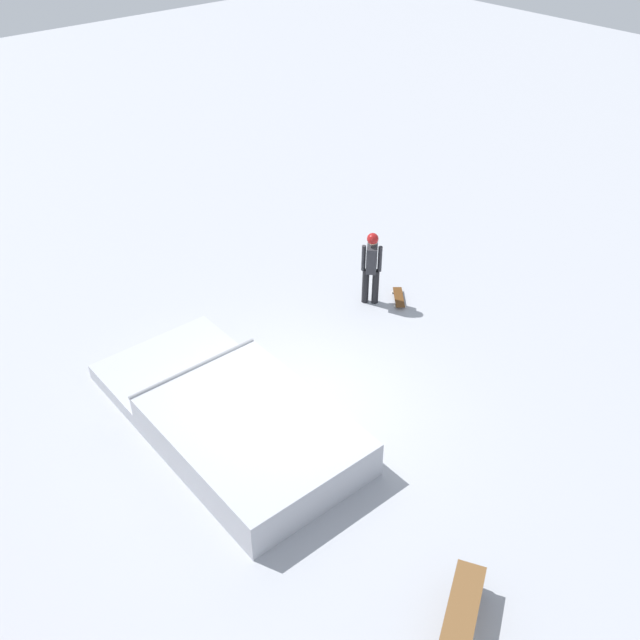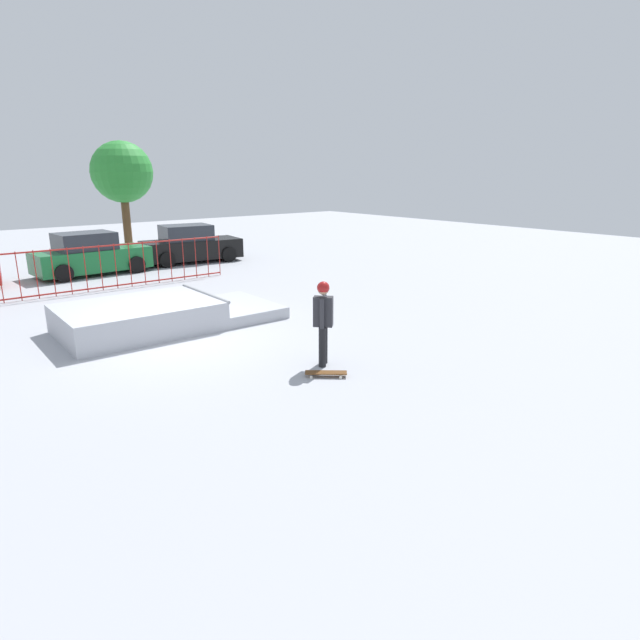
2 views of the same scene
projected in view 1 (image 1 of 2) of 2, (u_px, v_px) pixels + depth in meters
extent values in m
plane|color=#A8AAB2|center=(299.00, 406.00, 13.10)|extent=(60.00, 60.00, 0.00)
cube|color=#B0B3BB|center=(253.00, 436.00, 11.99)|extent=(3.63, 2.65, 0.70)
cube|color=#B0B3BB|center=(172.00, 367.00, 13.79)|extent=(1.83, 2.62, 0.30)
cylinder|color=gray|center=(194.00, 368.00, 12.91)|extent=(0.11, 2.60, 0.08)
cylinder|color=black|center=(365.00, 286.00, 15.68)|extent=(0.15, 0.15, 0.82)
cylinder|color=black|center=(375.00, 287.00, 15.66)|extent=(0.15, 0.15, 0.82)
cube|color=#2D2D33|center=(372.00, 258.00, 15.26)|extent=(0.42, 0.43, 0.60)
cylinder|color=#2D2D33|center=(364.00, 258.00, 15.28)|extent=(0.09, 0.09, 0.60)
cylinder|color=#2D2D33|center=(380.00, 259.00, 15.24)|extent=(0.09, 0.09, 0.60)
sphere|color=tan|center=(373.00, 240.00, 15.00)|extent=(0.22, 0.22, 0.22)
sphere|color=#A51919|center=(373.00, 239.00, 14.98)|extent=(0.25, 0.25, 0.25)
cube|color=#593314|center=(399.00, 297.00, 15.92)|extent=(0.74, 0.67, 0.02)
cylinder|color=silver|center=(392.00, 292.00, 16.18)|extent=(0.06, 0.06, 0.06)
cylinder|color=silver|center=(403.00, 292.00, 16.18)|extent=(0.06, 0.06, 0.06)
cylinder|color=silver|center=(395.00, 306.00, 15.72)|extent=(0.06, 0.06, 0.06)
cylinder|color=silver|center=(405.00, 306.00, 15.72)|extent=(0.06, 0.06, 0.06)
cube|color=brown|center=(461.00, 615.00, 9.20)|extent=(1.14, 1.59, 0.06)
cube|color=#4C4C51|center=(468.00, 584.00, 9.84)|extent=(0.08, 0.36, 0.42)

